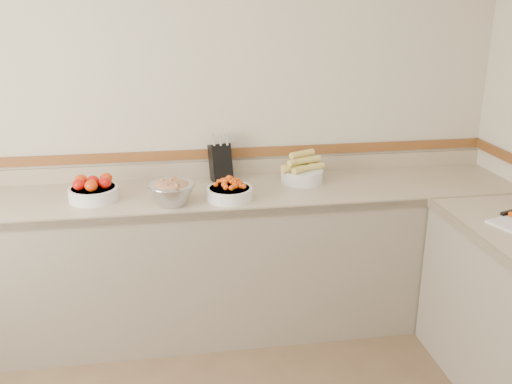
{
  "coord_description": "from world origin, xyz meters",
  "views": [
    {
      "loc": [
        -0.11,
        -1.52,
        2.01
      ],
      "look_at": [
        0.35,
        1.35,
        1.0
      ],
      "focal_mm": 40.0,
      "sensor_mm": 36.0,
      "label": 1
    }
  ],
  "objects": [
    {
      "name": "counter_back",
      "position": [
        0.0,
        1.68,
        0.45
      ],
      "size": [
        4.0,
        0.65,
        1.08
      ],
      "color": "tan",
      "rests_on": "ground_plane"
    },
    {
      "name": "tomato_bowl",
      "position": [
        -0.54,
        1.65,
        0.96
      ],
      "size": [
        0.28,
        0.28,
        0.14
      ],
      "color": "white",
      "rests_on": "counter_back"
    },
    {
      "name": "corn_bowl",
      "position": [
        0.71,
        1.78,
        0.96
      ],
      "size": [
        0.29,
        0.26,
        0.19
      ],
      "color": "white",
      "rests_on": "counter_back"
    },
    {
      "name": "cherry_tomato_bowl",
      "position": [
        0.23,
        1.54,
        0.95
      ],
      "size": [
        0.27,
        0.27,
        0.14
      ],
      "color": "white",
      "rests_on": "counter_back"
    },
    {
      "name": "knife_block",
      "position": [
        0.21,
        1.9,
        1.02
      ],
      "size": [
        0.15,
        0.17,
        0.3
      ],
      "color": "black",
      "rests_on": "counter_back"
    },
    {
      "name": "rhubarb_bowl",
      "position": [
        -0.1,
        1.5,
        0.98
      ],
      "size": [
        0.26,
        0.26,
        0.15
      ],
      "color": "#B2B2BA",
      "rests_on": "counter_back"
    },
    {
      "name": "back_wall",
      "position": [
        0.0,
        2.0,
        1.3
      ],
      "size": [
        4.0,
        0.0,
        4.0
      ],
      "primitive_type": "plane",
      "rotation": [
        1.57,
        0.0,
        0.0
      ],
      "color": "beige",
      "rests_on": "ground_plane"
    }
  ]
}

